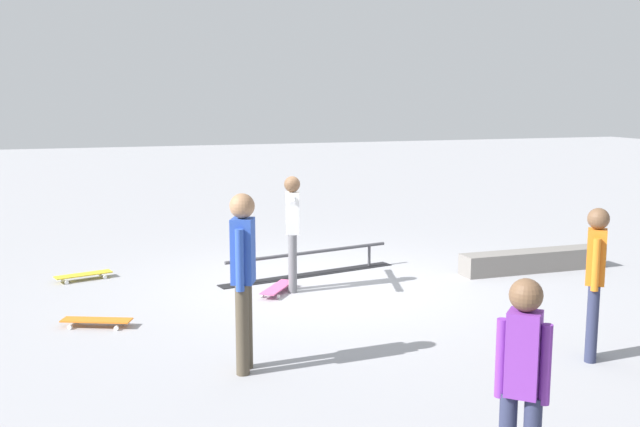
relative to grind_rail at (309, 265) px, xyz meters
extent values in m
plane|color=#9E9EA3|center=(-0.07, 0.66, -0.16)|extent=(60.00, 60.00, 0.00)
cube|color=black|center=(0.00, 0.00, -0.15)|extent=(2.84, 0.84, 0.01)
cylinder|color=#47474C|center=(-1.05, -0.23, 0.01)|extent=(0.04, 0.04, 0.34)
cylinder|color=#47474C|center=(1.05, 0.23, 0.01)|extent=(0.04, 0.04, 0.34)
cylinder|color=#47474C|center=(0.00, 0.00, 0.18)|extent=(2.64, 0.62, 0.05)
cube|color=gray|center=(-3.30, 0.84, 0.00)|extent=(2.37, 0.38, 0.31)
cylinder|color=slate|center=(0.47, 0.71, 0.24)|extent=(0.14, 0.14, 0.79)
cylinder|color=slate|center=(0.51, 0.86, 0.24)|extent=(0.14, 0.14, 0.79)
cube|color=white|center=(0.49, 0.78, 0.92)|extent=(0.23, 0.25, 0.56)
sphere|color=brown|center=(0.49, 0.78, 1.31)|extent=(0.21, 0.21, 0.21)
cylinder|color=white|center=(0.39, 0.43, 1.13)|extent=(0.22, 0.53, 0.07)
cylinder|color=white|center=(0.59, 1.14, 1.13)|extent=(0.22, 0.53, 0.07)
cube|color=#E05993|center=(0.71, 0.82, -0.08)|extent=(0.64, 0.76, 0.02)
cylinder|color=white|center=(0.78, 1.11, -0.13)|extent=(0.06, 0.06, 0.05)
cylinder|color=white|center=(0.96, 0.97, -0.13)|extent=(0.06, 0.06, 0.05)
cylinder|color=white|center=(0.45, 0.67, -0.13)|extent=(0.06, 0.06, 0.05)
cylinder|color=white|center=(0.64, 0.53, -0.13)|extent=(0.06, 0.06, 0.05)
cube|color=purple|center=(0.64, 6.36, 0.88)|extent=(0.27, 0.27, 0.54)
sphere|color=brown|center=(0.64, 6.36, 1.26)|extent=(0.21, 0.21, 0.21)
cylinder|color=purple|center=(0.74, 6.27, 0.83)|extent=(0.10, 0.10, 0.51)
cylinder|color=purple|center=(0.54, 6.46, 0.83)|extent=(0.10, 0.10, 0.51)
cylinder|color=#2D3351|center=(-1.65, 4.20, 0.23)|extent=(0.16, 0.16, 0.78)
cylinder|color=#2D3351|center=(-1.56, 4.32, 0.23)|extent=(0.16, 0.16, 0.78)
cube|color=orange|center=(-1.61, 4.26, 0.90)|extent=(0.27, 0.27, 0.55)
sphere|color=brown|center=(-1.61, 4.26, 1.28)|extent=(0.21, 0.21, 0.21)
cylinder|color=orange|center=(-1.69, 4.16, 0.85)|extent=(0.10, 0.10, 0.52)
cylinder|color=orange|center=(-1.52, 4.37, 0.85)|extent=(0.10, 0.10, 0.52)
cylinder|color=brown|center=(1.73, 3.38, 0.28)|extent=(0.17, 0.17, 0.87)
cylinder|color=brown|center=(1.80, 3.54, 0.28)|extent=(0.17, 0.17, 0.87)
cube|color=#2D51B7|center=(1.76, 3.46, 1.03)|extent=(0.28, 0.29, 0.62)
sphere|color=#A87A56|center=(1.76, 3.46, 1.45)|extent=(0.24, 0.24, 0.24)
cylinder|color=#2D51B7|center=(1.70, 3.32, 0.97)|extent=(0.11, 0.11, 0.58)
cylinder|color=#2D51B7|center=(1.83, 3.60, 0.97)|extent=(0.11, 0.11, 0.58)
cube|color=yellow|center=(3.18, -0.76, -0.08)|extent=(0.82, 0.41, 0.02)
cylinder|color=white|center=(2.95, -0.95, -0.13)|extent=(0.06, 0.04, 0.05)
cylinder|color=white|center=(2.88, -0.73, -0.13)|extent=(0.06, 0.04, 0.05)
cylinder|color=white|center=(3.47, -0.80, -0.13)|extent=(0.06, 0.04, 0.05)
cylinder|color=white|center=(3.41, -0.58, -0.13)|extent=(0.06, 0.04, 0.05)
cube|color=orange|center=(3.07, 1.57, -0.08)|extent=(0.81, 0.49, 0.02)
cylinder|color=white|center=(2.78, 1.57, -0.13)|extent=(0.06, 0.05, 0.05)
cylinder|color=white|center=(2.87, 1.78, -0.13)|extent=(0.06, 0.05, 0.05)
cylinder|color=white|center=(3.28, 1.36, -0.13)|extent=(0.06, 0.05, 0.05)
cylinder|color=white|center=(3.37, 1.57, -0.13)|extent=(0.06, 0.05, 0.05)
camera|label=1|loc=(3.23, 10.10, 2.47)|focal=41.27mm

